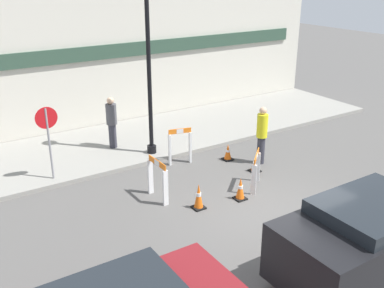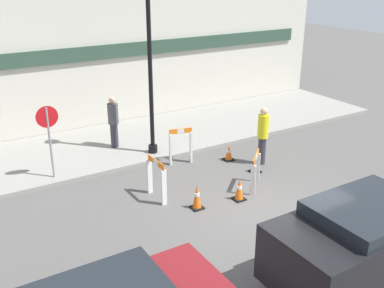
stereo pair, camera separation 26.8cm
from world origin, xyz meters
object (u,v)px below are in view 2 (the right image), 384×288
object	(u,v)px
streetlamp_post	(149,39)
stop_sign	(49,130)
parked_car_1	(366,238)
person_pedestrian	(113,120)
person_worker	(263,134)

from	to	relation	value
streetlamp_post	stop_sign	world-z (taller)	streetlamp_post
streetlamp_post	parked_car_1	world-z (taller)	streetlamp_post
person_pedestrian	parked_car_1	world-z (taller)	person_pedestrian
stop_sign	person_pedestrian	world-z (taller)	stop_sign
stop_sign	parked_car_1	bearing A→B (deg)	116.64
person_worker	person_pedestrian	distance (m)	4.77
parked_car_1	stop_sign	bearing A→B (deg)	117.39
streetlamp_post	parked_car_1	xyz separation A→B (m)	(0.63, -7.52, -2.72)
person_worker	parked_car_1	xyz separation A→B (m)	(-1.92, -5.27, -0.03)
person_pedestrian	stop_sign	bearing A→B (deg)	25.13
stop_sign	parked_car_1	world-z (taller)	stop_sign
stop_sign	parked_car_1	distance (m)	8.31
parked_car_1	person_worker	bearing A→B (deg)	69.94
streetlamp_post	parked_car_1	distance (m)	8.03
stop_sign	person_worker	world-z (taller)	stop_sign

